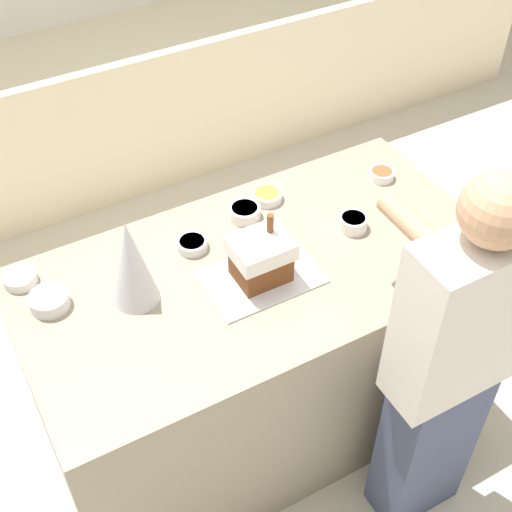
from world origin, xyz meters
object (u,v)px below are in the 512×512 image
Objects in this scene: candy_bowl_beside_tree at (192,244)px; candy_bowl_far_right at (353,222)px; person at (448,369)px; decorative_tree at (131,262)px; candy_bowl_behind_tray at (245,212)px; candy_bowl_far_left at (49,300)px; baking_tray at (261,277)px; gingerbread_house at (261,258)px; candy_bowl_center_rear at (267,196)px; candy_bowl_front_corner at (382,174)px; candy_bowl_near_tray_left at (20,278)px.

candy_bowl_far_right reaches higher than candy_bowl_beside_tree.
decorative_tree is at bearing 138.59° from person.
decorative_tree is at bearing -159.55° from candy_bowl_behind_tray.
candy_bowl_far_right is (1.13, -0.17, 0.00)m from candy_bowl_far_left.
candy_bowl_behind_tray is at bearing 71.70° from baking_tray.
gingerbread_house is at bearing -18.30° from candy_bowl_far_left.
candy_bowl_far_right is at bearing -56.53° from candy_bowl_center_rear.
decorative_tree is at bearing -173.01° from candy_bowl_front_corner.
candy_bowl_near_tray_left reaches higher than candy_bowl_center_rear.
candy_bowl_behind_tray is 0.80m from candy_bowl_far_left.
candy_bowl_near_tray_left is (-0.75, 0.39, -0.08)m from gingerbread_house.
baking_tray is at bearing -18.32° from candy_bowl_far_left.
candy_bowl_center_rear is at bearing 16.32° from candy_bowl_beside_tree.
baking_tray is 3.36× the size of candy_bowl_center_rear.
candy_bowl_far_left is (-0.27, 0.11, -0.15)m from decorative_tree.
candy_bowl_front_corner is (0.61, -0.06, -0.01)m from candy_bowl_behind_tray.
candy_bowl_far_right is (1.19, -0.33, 0.01)m from candy_bowl_near_tray_left.
person is (0.38, -0.59, -0.10)m from baking_tray.
person is at bearing -56.96° from baking_tray.
decorative_tree is 0.87m from candy_bowl_far_right.
candy_bowl_beside_tree is 0.62m from candy_bowl_near_tray_left.
decorative_tree reaches higher than candy_bowl_beside_tree.
candy_bowl_front_corner is 1.47m from candy_bowl_near_tray_left.
baking_tray is at bearing 123.04° from person.
gingerbread_house is at bearing -160.00° from candy_bowl_front_corner.
gingerbread_house reaches higher than candy_bowl_front_corner.
candy_bowl_beside_tree is 0.94× the size of candy_bowl_center_rear.
candy_bowl_center_rear is at bearing 57.56° from baking_tray.
gingerbread_house is at bearing 123.01° from person.
candy_bowl_center_rear is 0.97m from person.
decorative_tree reaches higher than candy_bowl_center_rear.
candy_bowl_behind_tray is (0.10, 0.32, -0.07)m from gingerbread_house.
candy_bowl_near_tray_left is at bearing 175.14° from candy_bowl_behind_tray.
candy_bowl_beside_tree is (-0.15, 0.26, 0.02)m from baking_tray.
candy_bowl_behind_tray is 1.12× the size of candy_bowl_far_right.
person is (0.38, -0.59, -0.19)m from gingerbread_house.
candy_bowl_center_rear is (0.23, 0.37, -0.08)m from gingerbread_house.
candy_bowl_far_left is at bearing 142.78° from person.
person is (-0.33, -0.85, -0.11)m from candy_bowl_front_corner.
gingerbread_house is (0.00, 0.00, 0.10)m from baking_tray.
person is at bearing -40.75° from candy_bowl_near_tray_left.
candy_bowl_behind_tray is at bearing 13.62° from candy_bowl_beside_tree.
decorative_tree is at bearing 164.04° from gingerbread_house.
gingerbread_house reaches higher than candy_bowl_far_right.
candy_bowl_behind_tray is 0.42m from candy_bowl_far_right.
person is (1.08, -0.82, -0.12)m from candy_bowl_far_left.
gingerbread_house reaches higher than baking_tray.
candy_bowl_beside_tree and candy_bowl_near_tray_left have the same top height.
candy_bowl_beside_tree is 0.55m from candy_bowl_far_left.
candy_bowl_far_right reaches higher than candy_bowl_behind_tray.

